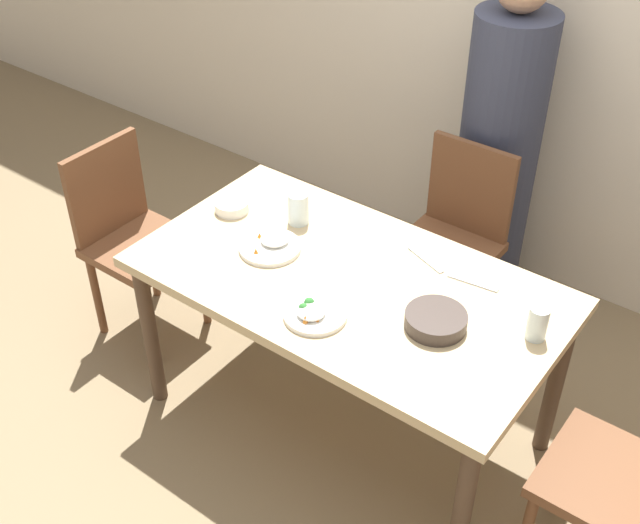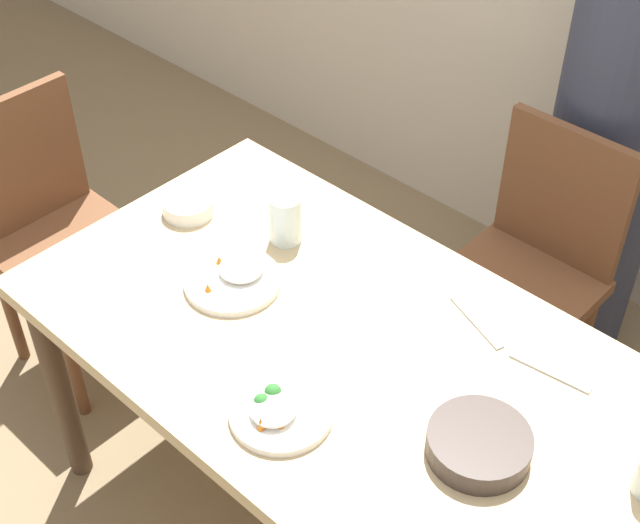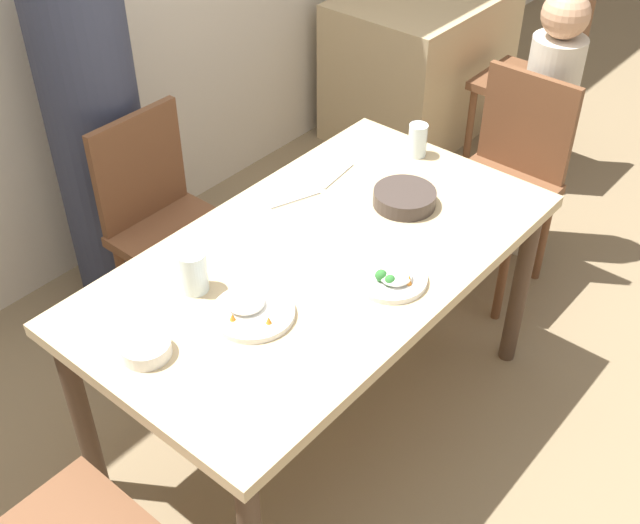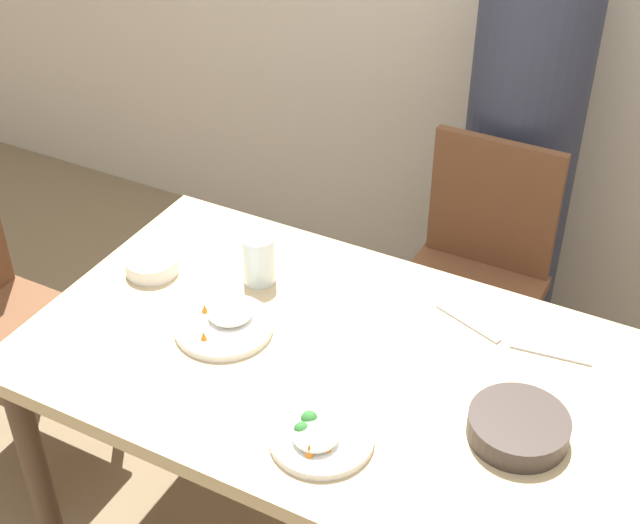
{
  "view_description": "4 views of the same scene",
  "coord_description": "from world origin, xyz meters",
  "px_view_note": "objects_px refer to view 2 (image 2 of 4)",
  "views": [
    {
      "loc": [
        1.23,
        -1.8,
        2.45
      ],
      "look_at": [
        -0.13,
        0.01,
        0.73
      ],
      "focal_mm": 45.0,
      "sensor_mm": 36.0,
      "label": 1
    },
    {
      "loc": [
        0.86,
        -1.01,
        2.12
      ],
      "look_at": [
        -0.1,
        0.02,
        0.89
      ],
      "focal_mm": 50.0,
      "sensor_mm": 36.0,
      "label": 2
    },
    {
      "loc": [
        -1.43,
        -1.2,
        2.19
      ],
      "look_at": [
        -0.11,
        -0.09,
        0.81
      ],
      "focal_mm": 45.0,
      "sensor_mm": 36.0,
      "label": 3
    },
    {
      "loc": [
        0.6,
        -1.31,
        2.04
      ],
      "look_at": [
        -0.12,
        0.05,
        0.94
      ],
      "focal_mm": 50.0,
      "sensor_mm": 36.0,
      "label": 4
    }
  ],
  "objects_px": {
    "chair_adult_spot": "(529,267)",
    "glass_water_tall": "(286,219)",
    "person_adult": "(610,146)",
    "plate_rice_adult": "(234,278)",
    "bowl_curry": "(479,443)"
  },
  "relations": [
    {
      "from": "chair_adult_spot",
      "to": "person_adult",
      "type": "relative_size",
      "value": 0.56
    },
    {
      "from": "chair_adult_spot",
      "to": "plate_rice_adult",
      "type": "bearing_deg",
      "value": -113.99
    },
    {
      "from": "glass_water_tall",
      "to": "chair_adult_spot",
      "type": "bearing_deg",
      "value": 57.48
    },
    {
      "from": "plate_rice_adult",
      "to": "glass_water_tall",
      "type": "height_order",
      "value": "glass_water_tall"
    },
    {
      "from": "chair_adult_spot",
      "to": "plate_rice_adult",
      "type": "height_order",
      "value": "chair_adult_spot"
    },
    {
      "from": "plate_rice_adult",
      "to": "bowl_curry",
      "type": "bearing_deg",
      "value": -0.88
    },
    {
      "from": "plate_rice_adult",
      "to": "chair_adult_spot",
      "type": "bearing_deg",
      "value": 66.01
    },
    {
      "from": "bowl_curry",
      "to": "plate_rice_adult",
      "type": "relative_size",
      "value": 0.89
    },
    {
      "from": "glass_water_tall",
      "to": "plate_rice_adult",
      "type": "bearing_deg",
      "value": -82.7
    },
    {
      "from": "plate_rice_adult",
      "to": "glass_water_tall",
      "type": "relative_size",
      "value": 1.79
    },
    {
      "from": "chair_adult_spot",
      "to": "bowl_curry",
      "type": "bearing_deg",
      "value": -66.02
    },
    {
      "from": "chair_adult_spot",
      "to": "person_adult",
      "type": "xyz_separation_m",
      "value": [
        -0.0,
        0.35,
        0.23
      ]
    },
    {
      "from": "chair_adult_spot",
      "to": "bowl_curry",
      "type": "relative_size",
      "value": 4.35
    },
    {
      "from": "chair_adult_spot",
      "to": "bowl_curry",
      "type": "height_order",
      "value": "chair_adult_spot"
    },
    {
      "from": "chair_adult_spot",
      "to": "glass_water_tall",
      "type": "xyz_separation_m",
      "value": [
        -0.37,
        -0.58,
        0.3
      ]
    }
  ]
}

